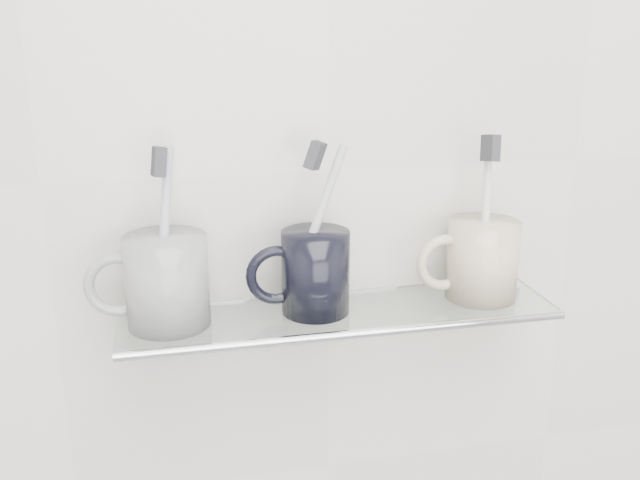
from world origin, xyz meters
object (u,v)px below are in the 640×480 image
object	(u,v)px
mug_left	(167,281)
shelf_glass	(340,314)
mug_center	(315,272)
mug_right	(482,260)

from	to	relation	value
mug_left	shelf_glass	bearing A→B (deg)	23.00
shelf_glass	mug_center	xyz separation A→B (m)	(-0.03, 0.00, 0.05)
mug_right	mug_left	bearing A→B (deg)	174.88
mug_left	mug_right	distance (m)	0.37
mug_center	mug_left	bearing A→B (deg)	179.66
shelf_glass	mug_center	distance (m)	0.06
shelf_glass	mug_right	size ratio (longest dim) A/B	5.28
shelf_glass	mug_center	world-z (taller)	mug_center
mug_left	mug_center	world-z (taller)	mug_left
mug_left	mug_right	xyz separation A→B (m)	(0.37, 0.00, -0.00)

